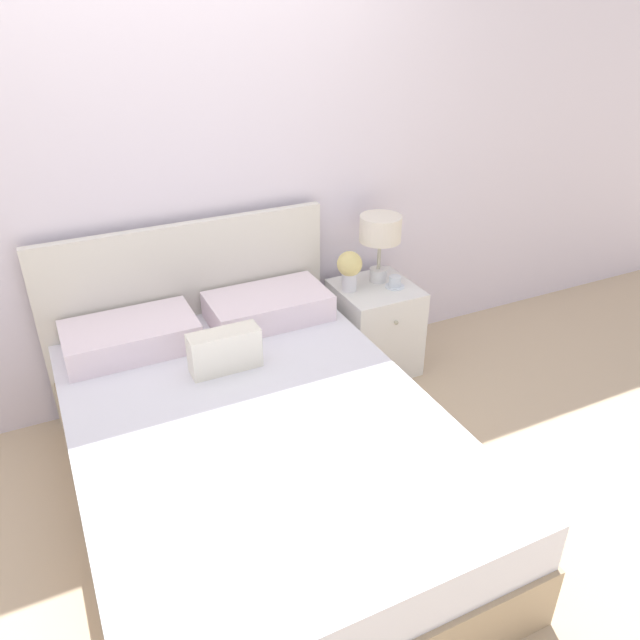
{
  "coord_description": "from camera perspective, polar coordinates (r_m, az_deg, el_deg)",
  "views": [
    {
      "loc": [
        -0.65,
        -2.96,
        2.08
      ],
      "look_at": [
        0.51,
        -0.56,
        0.6
      ],
      "focal_mm": 35.0,
      "sensor_mm": 36.0,
      "label": 1
    }
  ],
  "objects": [
    {
      "name": "table_lamp",
      "position": [
        3.51,
        5.52,
        7.93
      ],
      "size": [
        0.23,
        0.23,
        0.39
      ],
      "color": "white",
      "rests_on": "nightstand"
    },
    {
      "name": "flower_vase",
      "position": [
        3.44,
        2.75,
        4.79
      ],
      "size": [
        0.14,
        0.14,
        0.23
      ],
      "color": "white",
      "rests_on": "nightstand"
    },
    {
      "name": "bed",
      "position": [
        2.79,
        -6.13,
        -11.5
      ],
      "size": [
        1.5,
        2.02,
        1.0
      ],
      "color": "tan",
      "rests_on": "ground_plane"
    },
    {
      "name": "ground_plane",
      "position": [
        3.67,
        -11.01,
        -6.03
      ],
      "size": [
        12.0,
        12.0,
        0.0
      ],
      "primitive_type": "plane",
      "color": "#CCB28E"
    },
    {
      "name": "nightstand",
      "position": [
        3.67,
        4.98,
        -0.69
      ],
      "size": [
        0.44,
        0.46,
        0.53
      ],
      "color": "white",
      "rests_on": "ground_plane"
    },
    {
      "name": "wall_back",
      "position": [
        3.19,
        -13.6,
        14.16
      ],
      "size": [
        8.0,
        0.06,
        2.6
      ],
      "color": "white",
      "rests_on": "ground_plane"
    },
    {
      "name": "teacup",
      "position": [
        3.54,
        6.87,
        3.45
      ],
      "size": [
        0.11,
        0.11,
        0.06
      ],
      "color": "white",
      "rests_on": "nightstand"
    }
  ]
}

